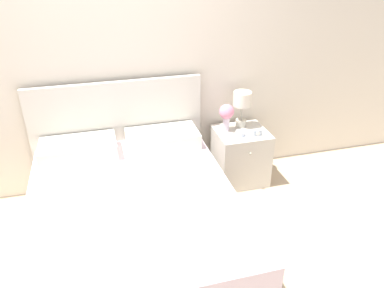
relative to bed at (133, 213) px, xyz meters
name	(u,v)px	position (x,y,z in m)	size (l,w,h in m)	color
ground_plane	(124,182)	(0.00, 0.90, -0.28)	(12.00, 12.00, 0.00)	#CCB28E
wall_back	(111,56)	(0.00, 0.97, 1.02)	(8.00, 0.06, 2.60)	silver
bed	(133,213)	(0.00, 0.00, 0.00)	(1.61, 1.95, 1.09)	beige
nightstand	(240,156)	(1.18, 0.65, 0.00)	(0.51, 0.48, 0.55)	silver
table_lamp	(242,103)	(1.21, 0.76, 0.53)	(0.18, 0.18, 0.37)	beige
flower_vase	(227,114)	(1.03, 0.71, 0.45)	(0.15, 0.15, 0.27)	silver
teacup	(240,134)	(1.12, 0.56, 0.30)	(0.13, 0.13, 0.05)	white
alarm_clock	(257,133)	(1.28, 0.53, 0.30)	(0.08, 0.05, 0.06)	silver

